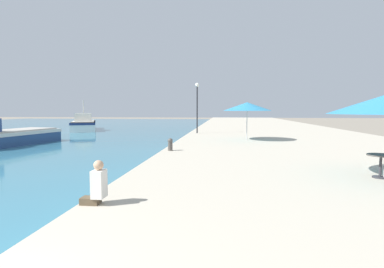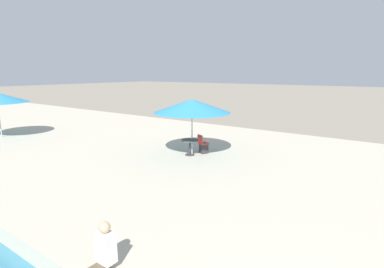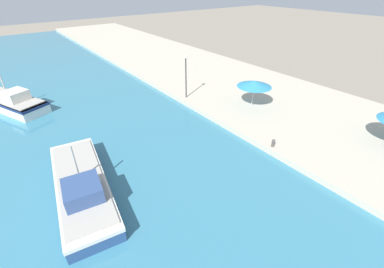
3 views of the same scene
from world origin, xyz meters
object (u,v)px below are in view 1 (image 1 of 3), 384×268
object	(u,v)px
cafe_umbrella_white	(247,107)
cafe_table	(381,161)
lamppost	(197,99)
person_at_quay	(97,185)
mooring_bollard	(170,144)
fishing_boat_mid	(84,124)

from	to	relation	value
cafe_umbrella_white	cafe_table	xyz separation A→B (m)	(3.30, -11.52, -1.83)
cafe_table	cafe_umbrella_white	bearing A→B (deg)	106.00
cafe_umbrella_white	lamppost	distance (m)	7.14
person_at_quay	cafe_table	bearing A→B (deg)	24.39
person_at_quay	lamppost	size ratio (longest dim) A/B	0.22
cafe_table	person_at_quay	world-z (taller)	person_at_quay
cafe_table	lamppost	bearing A→B (deg)	113.01
cafe_umbrella_white	cafe_table	size ratio (longest dim) A/B	4.22
person_at_quay	mooring_bollard	bearing A→B (deg)	89.85
fishing_boat_mid	person_at_quay	size ratio (longest dim) A/B	9.47
lamppost	fishing_boat_mid	bearing A→B (deg)	148.36
cafe_umbrella_white	cafe_table	distance (m)	12.12
fishing_boat_mid	cafe_table	size ratio (longest dim) A/B	11.95
fishing_boat_mid	mooring_bollard	world-z (taller)	fishing_boat_mid
person_at_quay	lamppost	distance (m)	21.00
cafe_umbrella_white	cafe_table	bearing A→B (deg)	-74.00
cafe_umbrella_white	mooring_bollard	xyz separation A→B (m)	(-4.38, -6.04, -2.01)
cafe_table	mooring_bollard	distance (m)	9.44
cafe_umbrella_white	lamppost	world-z (taller)	lamppost
person_at_quay	lamppost	xyz separation A→B (m)	(0.34, 20.83, 2.65)
mooring_bollard	lamppost	world-z (taller)	lamppost
cafe_table	fishing_boat_mid	bearing A→B (deg)	130.40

